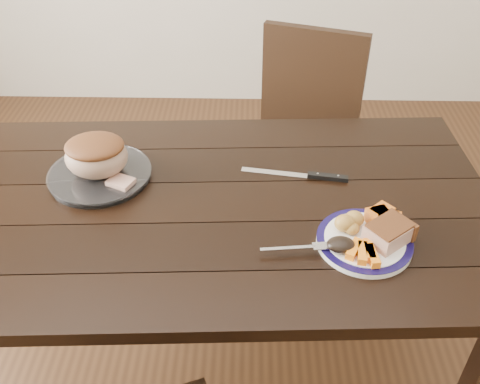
{
  "coord_description": "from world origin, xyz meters",
  "views": [
    {
      "loc": [
        0.11,
        -1.17,
        1.7
      ],
      "look_at": [
        0.08,
        -0.02,
        0.8
      ],
      "focal_mm": 40.0,
      "sensor_mm": 36.0,
      "label": 1
    }
  ],
  "objects_px": {
    "pork_slice": "(388,233)",
    "carving_knife": "(314,176)",
    "fork": "(301,248)",
    "serving_platter": "(100,176)",
    "roast_joint": "(96,157)",
    "dining_table": "(213,226)",
    "chair_far": "(302,133)",
    "dinner_plate": "(364,242)"
  },
  "relations": [
    {
      "from": "dining_table",
      "to": "serving_platter",
      "type": "bearing_deg",
      "value": 163.04
    },
    {
      "from": "chair_far",
      "to": "roast_joint",
      "type": "distance_m",
      "value": 0.96
    },
    {
      "from": "chair_far",
      "to": "fork",
      "type": "xyz_separation_m",
      "value": [
        -0.09,
        -0.94,
        0.25
      ]
    },
    {
      "from": "dining_table",
      "to": "fork",
      "type": "bearing_deg",
      "value": -40.68
    },
    {
      "from": "serving_platter",
      "to": "dinner_plate",
      "type": "bearing_deg",
      "value": -19.98
    },
    {
      "from": "fork",
      "to": "serving_platter",
      "type": "bearing_deg",
      "value": 145.84
    },
    {
      "from": "serving_platter",
      "to": "pork_slice",
      "type": "bearing_deg",
      "value": -19.01
    },
    {
      "from": "dinner_plate",
      "to": "carving_knife",
      "type": "height_order",
      "value": "dinner_plate"
    },
    {
      "from": "pork_slice",
      "to": "roast_joint",
      "type": "relative_size",
      "value": 0.58
    },
    {
      "from": "serving_platter",
      "to": "pork_slice",
      "type": "height_order",
      "value": "pork_slice"
    },
    {
      "from": "fork",
      "to": "chair_far",
      "type": "bearing_deg",
      "value": 78.68
    },
    {
      "from": "serving_platter",
      "to": "roast_joint",
      "type": "xyz_separation_m",
      "value": [
        0.0,
        0.0,
        0.07
      ]
    },
    {
      "from": "chair_far",
      "to": "pork_slice",
      "type": "distance_m",
      "value": 0.95
    },
    {
      "from": "serving_platter",
      "to": "roast_joint",
      "type": "distance_m",
      "value": 0.07
    },
    {
      "from": "roast_joint",
      "to": "carving_knife",
      "type": "bearing_deg",
      "value": 1.45
    },
    {
      "from": "dinner_plate",
      "to": "serving_platter",
      "type": "distance_m",
      "value": 0.79
    },
    {
      "from": "fork",
      "to": "carving_knife",
      "type": "bearing_deg",
      "value": 72.91
    },
    {
      "from": "dining_table",
      "to": "pork_slice",
      "type": "height_order",
      "value": "pork_slice"
    },
    {
      "from": "dinner_plate",
      "to": "roast_joint",
      "type": "relative_size",
      "value": 1.34
    },
    {
      "from": "carving_knife",
      "to": "dining_table",
      "type": "bearing_deg",
      "value": -149.01
    },
    {
      "from": "dining_table",
      "to": "pork_slice",
      "type": "bearing_deg",
      "value": -20.5
    },
    {
      "from": "dining_table",
      "to": "roast_joint",
      "type": "height_order",
      "value": "roast_joint"
    },
    {
      "from": "pork_slice",
      "to": "roast_joint",
      "type": "height_order",
      "value": "roast_joint"
    },
    {
      "from": "dinner_plate",
      "to": "serving_platter",
      "type": "bearing_deg",
      "value": 160.02
    },
    {
      "from": "dining_table",
      "to": "chair_far",
      "type": "bearing_deg",
      "value": 66.33
    },
    {
      "from": "pork_slice",
      "to": "carving_knife",
      "type": "height_order",
      "value": "pork_slice"
    },
    {
      "from": "dinner_plate",
      "to": "pork_slice",
      "type": "height_order",
      "value": "pork_slice"
    },
    {
      "from": "pork_slice",
      "to": "carving_knife",
      "type": "bearing_deg",
      "value": 118.35
    },
    {
      "from": "pork_slice",
      "to": "fork",
      "type": "xyz_separation_m",
      "value": [
        -0.22,
        -0.03,
        -0.02
      ]
    },
    {
      "from": "pork_slice",
      "to": "dinner_plate",
      "type": "bearing_deg",
      "value": 175.24
    },
    {
      "from": "fork",
      "to": "dining_table",
      "type": "bearing_deg",
      "value": 133.2
    },
    {
      "from": "chair_far",
      "to": "serving_platter",
      "type": "height_order",
      "value": "chair_far"
    },
    {
      "from": "dining_table",
      "to": "fork",
      "type": "height_order",
      "value": "fork"
    },
    {
      "from": "serving_platter",
      "to": "carving_knife",
      "type": "relative_size",
      "value": 0.93
    },
    {
      "from": "dinner_plate",
      "to": "fork",
      "type": "relative_size",
      "value": 1.37
    },
    {
      "from": "dining_table",
      "to": "serving_platter",
      "type": "xyz_separation_m",
      "value": [
        -0.34,
        0.1,
        0.1
      ]
    },
    {
      "from": "dinner_plate",
      "to": "chair_far",
      "type": "bearing_deg",
      "value": 95.05
    },
    {
      "from": "pork_slice",
      "to": "carving_knife",
      "type": "xyz_separation_m",
      "value": [
        -0.16,
        0.29,
        -0.04
      ]
    },
    {
      "from": "dining_table",
      "to": "pork_slice",
      "type": "xyz_separation_m",
      "value": [
        0.46,
        -0.17,
        0.14
      ]
    },
    {
      "from": "dining_table",
      "to": "dinner_plate",
      "type": "height_order",
      "value": "dinner_plate"
    },
    {
      "from": "chair_far",
      "to": "carving_knife",
      "type": "bearing_deg",
      "value": 106.24
    },
    {
      "from": "dining_table",
      "to": "pork_slice",
      "type": "distance_m",
      "value": 0.5
    }
  ]
}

